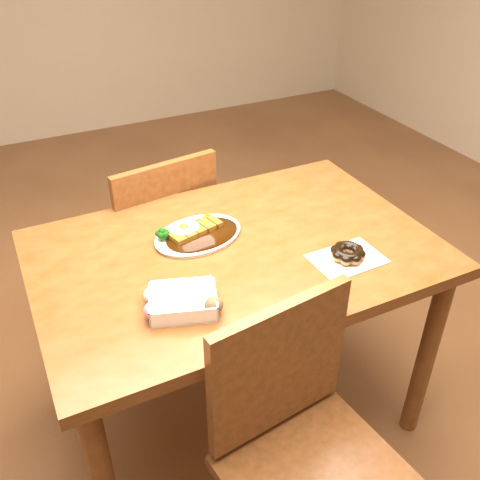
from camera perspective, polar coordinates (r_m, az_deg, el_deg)
name	(u,v)px	position (r m, az deg, el deg)	size (l,w,h in m)	color
ground	(237,410)	(2.14, -0.35, -17.64)	(6.00, 6.00, 0.00)	brown
table	(236,274)	(1.68, -0.43, -3.66)	(1.20, 0.80, 0.75)	#502E10
chair_far	(157,241)	(2.16, -8.82, -0.14)	(0.47, 0.47, 0.87)	#502E10
chair_near	(305,452)	(1.46, 6.98, -21.49)	(0.47, 0.47, 0.87)	#502E10
katsu_curry_plate	(196,233)	(1.67, -4.68, 0.72)	(0.31, 0.25, 0.06)	white
donut_box	(181,301)	(1.39, -6.30, -6.53)	(0.21, 0.18, 0.05)	white
pon_de_ring	(348,253)	(1.59, 11.42, -1.41)	(0.21, 0.15, 0.04)	silver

